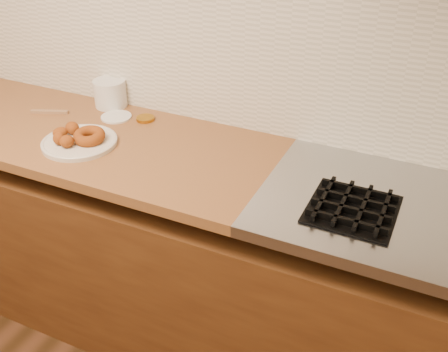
{
  "coord_description": "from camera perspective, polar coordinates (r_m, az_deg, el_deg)",
  "views": [
    {
      "loc": [
        1.0,
        0.28,
        1.82
      ],
      "look_at": [
        0.39,
        1.58,
        0.93
      ],
      "focal_mm": 42.0,
      "sensor_mm": 36.0,
      "label": 1
    }
  ],
  "objects": [
    {
      "name": "wooden_utensil",
      "position": [
        2.3,
        -18.46,
        6.64
      ],
      "size": [
        0.15,
        0.08,
        0.01
      ],
      "primitive_type": "cube",
      "rotation": [
        0.0,
        0.0,
        0.39
      ],
      "color": "#936C48",
      "rests_on": "butcher_block"
    },
    {
      "name": "donut_plate",
      "position": [
        2.01,
        -15.45,
        3.55
      ],
      "size": [
        0.28,
        0.28,
        0.02
      ],
      "primitive_type": "cylinder",
      "color": "beige",
      "rests_on": "butcher_block"
    },
    {
      "name": "tub_lid",
      "position": [
        2.19,
        -11.65,
        6.32
      ],
      "size": [
        0.13,
        0.13,
        0.01
      ],
      "primitive_type": "cylinder",
      "rotation": [
        0.0,
        0.0,
        -0.03
      ],
      "color": "silver",
      "rests_on": "butcher_block"
    },
    {
      "name": "brass_jar_lid",
      "position": [
        2.15,
        -8.56,
        6.2
      ],
      "size": [
        0.09,
        0.09,
        0.01
      ],
      "primitive_type": "cylinder",
      "rotation": [
        0.0,
        0.0,
        0.27
      ],
      "color": "#A67217",
      "rests_on": "butcher_block"
    },
    {
      "name": "butcher_block",
      "position": [
        2.37,
        -22.25,
        5.86
      ],
      "size": [
        2.3,
        0.62,
        0.04
      ],
      "primitive_type": "cube",
      "color": "brown",
      "rests_on": "base_cabinet"
    },
    {
      "name": "fried_dough_chunks",
      "position": [
        2.02,
        -16.87,
        4.35
      ],
      "size": [
        0.14,
        0.16,
        0.05
      ],
      "color": "brown",
      "rests_on": "donut_plate"
    },
    {
      "name": "wall_back",
      "position": [
        2.05,
        -5.05,
        18.34
      ],
      "size": [
        4.0,
        0.02,
        2.7
      ],
      "primitive_type": "cube",
      "color": "#C4B391",
      "rests_on": "ground"
    },
    {
      "name": "base_cabinet",
      "position": [
        2.25,
        -7.81,
        -8.26
      ],
      "size": [
        3.6,
        0.6,
        0.77
      ],
      "primitive_type": "cube",
      "color": "#5A3316",
      "rests_on": "floor"
    },
    {
      "name": "ring_donut",
      "position": [
        1.99,
        -14.48,
        4.24
      ],
      "size": [
        0.16,
        0.16,
        0.05
      ],
      "primitive_type": "torus",
      "rotation": [
        0.1,
        0.0,
        0.49
      ],
      "color": "brown",
      "rests_on": "donut_plate"
    },
    {
      "name": "backsplash",
      "position": [
        2.08,
        -5.02,
        14.24
      ],
      "size": [
        3.6,
        0.02,
        0.6
      ],
      "primitive_type": "cube",
      "color": "silver",
      "rests_on": "wall_back"
    },
    {
      "name": "plastic_tub",
      "position": [
        2.29,
        -12.27,
        8.8
      ],
      "size": [
        0.15,
        0.15,
        0.11
      ],
      "primitive_type": "cylinder",
      "rotation": [
        0.0,
        0.0,
        0.11
      ],
      "color": "silver",
      "rests_on": "butcher_block"
    }
  ]
}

